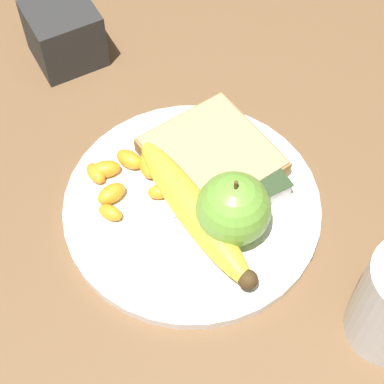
{
  "coord_description": "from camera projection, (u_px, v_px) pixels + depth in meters",
  "views": [
    {
      "loc": [
        0.3,
        -0.16,
        0.55
      ],
      "look_at": [
        0.0,
        0.0,
        0.03
      ],
      "focal_mm": 60.0,
      "sensor_mm": 36.0,
      "label": 1
    }
  ],
  "objects": [
    {
      "name": "ground_plane",
      "position": [
        192.0,
        209.0,
        0.65
      ],
      "size": [
        3.0,
        3.0,
        0.0
      ],
      "primitive_type": "plane",
      "color": "brown"
    },
    {
      "name": "plate",
      "position": [
        192.0,
        205.0,
        0.64
      ],
      "size": [
        0.26,
        0.26,
        0.01
      ],
      "color": "white",
      "rests_on": "ground_plane"
    },
    {
      "name": "apple",
      "position": [
        234.0,
        209.0,
        0.6
      ],
      "size": [
        0.07,
        0.07,
        0.08
      ],
      "color": "#72B23D",
      "rests_on": "plate"
    },
    {
      "name": "banana",
      "position": [
        194.0,
        211.0,
        0.62
      ],
      "size": [
        0.2,
        0.05,
        0.03
      ],
      "color": "yellow",
      "rests_on": "plate"
    },
    {
      "name": "bread_slice",
      "position": [
        212.0,
        157.0,
        0.66
      ],
      "size": [
        0.13,
        0.13,
        0.02
      ],
      "color": "olive",
      "rests_on": "plate"
    },
    {
      "name": "fork",
      "position": [
        182.0,
        201.0,
        0.64
      ],
      "size": [
        0.1,
        0.17,
        0.0
      ],
      "rotation": [
        0.0,
        0.0,
        14.62
      ],
      "color": "silver",
      "rests_on": "plate"
    },
    {
      "name": "jam_packet",
      "position": [
        265.0,
        182.0,
        0.64
      ],
      "size": [
        0.04,
        0.04,
        0.02
      ],
      "color": "silver",
      "rests_on": "plate"
    },
    {
      "name": "orange_segment_0",
      "position": [
        161.0,
        191.0,
        0.64
      ],
      "size": [
        0.02,
        0.03,
        0.01
      ],
      "color": "orange",
      "rests_on": "plate"
    },
    {
      "name": "orange_segment_1",
      "position": [
        111.0,
        194.0,
        0.64
      ],
      "size": [
        0.02,
        0.03,
        0.02
      ],
      "color": "orange",
      "rests_on": "plate"
    },
    {
      "name": "orange_segment_2",
      "position": [
        96.0,
        173.0,
        0.65
      ],
      "size": [
        0.03,
        0.02,
        0.01
      ],
      "color": "orange",
      "rests_on": "plate"
    },
    {
      "name": "orange_segment_3",
      "position": [
        129.0,
        159.0,
        0.66
      ],
      "size": [
        0.04,
        0.03,
        0.02
      ],
      "color": "orange",
      "rests_on": "plate"
    },
    {
      "name": "orange_segment_4",
      "position": [
        106.0,
        169.0,
        0.65
      ],
      "size": [
        0.03,
        0.03,
        0.02
      ],
      "color": "orange",
      "rests_on": "plate"
    },
    {
      "name": "orange_segment_5",
      "position": [
        110.0,
        213.0,
        0.63
      ],
      "size": [
        0.03,
        0.03,
        0.01
      ],
      "color": "orange",
      "rests_on": "plate"
    },
    {
      "name": "orange_segment_6",
      "position": [
        149.0,
        165.0,
        0.66
      ],
      "size": [
        0.04,
        0.03,
        0.02
      ],
      "color": "orange",
      "rests_on": "plate"
    },
    {
      "name": "condiment_caddy",
      "position": [
        64.0,
        34.0,
        0.74
      ],
      "size": [
        0.08,
        0.08,
        0.07
      ],
      "color": "#2D2D2D",
      "rests_on": "ground_plane"
    }
  ]
}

